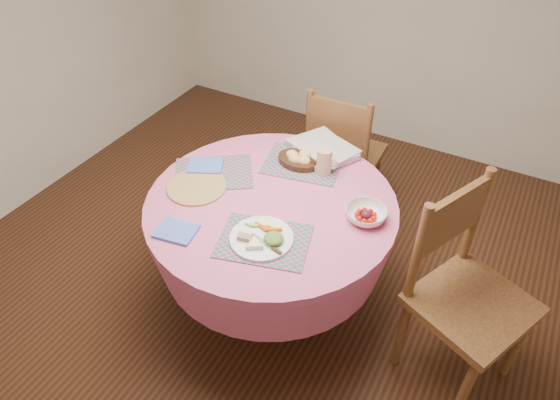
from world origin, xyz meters
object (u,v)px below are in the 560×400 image
at_px(chair_back, 342,153).
at_px(dinner_plate, 262,238).
at_px(chair_right, 463,289).
at_px(dining_table, 271,231).
at_px(bread_bowl, 299,159).
at_px(latte_mug, 325,161).
at_px(wicker_trivet, 197,187).
at_px(fruit_bowl, 366,215).

bearing_deg(chair_back, dinner_plate, 92.19).
relative_size(chair_right, chair_back, 1.09).
xyz_separation_m(dining_table, bread_bowl, (-0.02, 0.34, 0.23)).
xyz_separation_m(chair_right, latte_mug, (-0.83, 0.25, 0.28)).
xyz_separation_m(bread_bowl, latte_mug, (0.15, -0.01, 0.04)).
height_order(dining_table, latte_mug, latte_mug).
xyz_separation_m(chair_right, dinner_plate, (-0.85, -0.35, 0.22)).
xyz_separation_m(dining_table, wicker_trivet, (-0.38, -0.09, 0.20)).
distance_m(chair_right, fruit_bowl, 0.55).
relative_size(wicker_trivet, dinner_plate, 1.05).
xyz_separation_m(chair_back, dinner_plate, (0.09, -1.16, 0.27)).
bearing_deg(dining_table, fruit_bowl, 12.40).
relative_size(bread_bowl, fruit_bowl, 0.99).
relative_size(dining_table, chair_right, 1.18).
bearing_deg(fruit_bowl, dinner_plate, -134.22).
bearing_deg(dining_table, bread_bowl, 93.94).
distance_m(wicker_trivet, dinner_plate, 0.51).
xyz_separation_m(dinner_plate, fruit_bowl, (0.35, 0.36, 0.01)).
distance_m(dining_table, wicker_trivet, 0.44).
bearing_deg(wicker_trivet, dining_table, 12.80).
xyz_separation_m(dinner_plate, bread_bowl, (-0.13, 0.60, 0.01)).
height_order(chair_back, wicker_trivet, chair_back).
height_order(dinner_plate, fruit_bowl, fruit_bowl).
distance_m(wicker_trivet, bread_bowl, 0.56).
height_order(latte_mug, fruit_bowl, latte_mug).
height_order(dining_table, chair_right, chair_right).
relative_size(dining_table, bread_bowl, 5.39).
bearing_deg(wicker_trivet, bread_bowl, 50.27).
bearing_deg(wicker_trivet, latte_mug, 39.42).
bearing_deg(dinner_plate, fruit_bowl, 45.78).
xyz_separation_m(chair_back, fruit_bowl, (0.44, -0.80, 0.28)).
distance_m(chair_back, bread_bowl, 0.62).
relative_size(wicker_trivet, bread_bowl, 1.30).
xyz_separation_m(dinner_plate, latte_mug, (0.03, 0.59, 0.06)).
distance_m(bread_bowl, fruit_bowl, 0.53).
distance_m(chair_right, bread_bowl, 1.04).
xyz_separation_m(wicker_trivet, bread_bowl, (0.36, 0.43, 0.03)).
bearing_deg(bread_bowl, dining_table, -86.06).
bearing_deg(latte_mug, chair_back, 101.50).
bearing_deg(fruit_bowl, latte_mug, 144.02).
bearing_deg(dining_table, chair_back, 89.08).
height_order(wicker_trivet, fruit_bowl, fruit_bowl).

